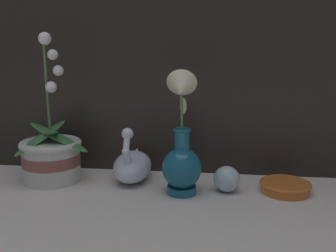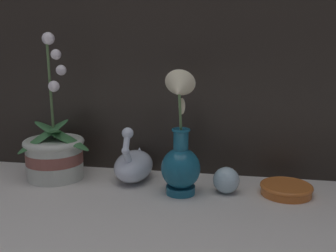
{
  "view_description": "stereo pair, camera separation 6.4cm",
  "coord_description": "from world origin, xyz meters",
  "px_view_note": "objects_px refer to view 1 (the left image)",
  "views": [
    {
      "loc": [
        0.15,
        -0.95,
        0.41
      ],
      "look_at": [
        0.01,
        0.14,
        0.18
      ],
      "focal_mm": 42.0,
      "sensor_mm": 36.0,
      "label": 1
    },
    {
      "loc": [
        0.21,
        -0.94,
        0.41
      ],
      "look_at": [
        0.01,
        0.14,
        0.18
      ],
      "focal_mm": 42.0,
      "sensor_mm": 36.0,
      "label": 2
    }
  ],
  "objects_px": {
    "swan_figurine": "(133,165)",
    "blue_vase": "(182,155)",
    "glass_sphere": "(227,179)",
    "amber_dish": "(285,186)",
    "orchid_potted_plant": "(51,154)"
  },
  "relations": [
    {
      "from": "orchid_potted_plant",
      "to": "glass_sphere",
      "type": "distance_m",
      "value": 0.53
    },
    {
      "from": "swan_figurine",
      "to": "amber_dish",
      "type": "distance_m",
      "value": 0.45
    },
    {
      "from": "glass_sphere",
      "to": "amber_dish",
      "type": "height_order",
      "value": "glass_sphere"
    },
    {
      "from": "blue_vase",
      "to": "amber_dish",
      "type": "height_order",
      "value": "blue_vase"
    },
    {
      "from": "blue_vase",
      "to": "orchid_potted_plant",
      "type": "bearing_deg",
      "value": 170.57
    },
    {
      "from": "glass_sphere",
      "to": "amber_dish",
      "type": "distance_m",
      "value": 0.17
    },
    {
      "from": "orchid_potted_plant",
      "to": "glass_sphere",
      "type": "xyz_separation_m",
      "value": [
        0.53,
        -0.03,
        -0.04
      ]
    },
    {
      "from": "orchid_potted_plant",
      "to": "swan_figurine",
      "type": "relative_size",
      "value": 2.27
    },
    {
      "from": "swan_figurine",
      "to": "blue_vase",
      "type": "bearing_deg",
      "value": -30.47
    },
    {
      "from": "swan_figurine",
      "to": "glass_sphere",
      "type": "relative_size",
      "value": 2.63
    },
    {
      "from": "orchid_potted_plant",
      "to": "blue_vase",
      "type": "relative_size",
      "value": 1.28
    },
    {
      "from": "swan_figurine",
      "to": "amber_dish",
      "type": "relative_size",
      "value": 1.36
    },
    {
      "from": "amber_dish",
      "to": "glass_sphere",
      "type": "bearing_deg",
      "value": -174.43
    },
    {
      "from": "swan_figurine",
      "to": "blue_vase",
      "type": "height_order",
      "value": "blue_vase"
    },
    {
      "from": "swan_figurine",
      "to": "glass_sphere",
      "type": "bearing_deg",
      "value": -11.45
    }
  ]
}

